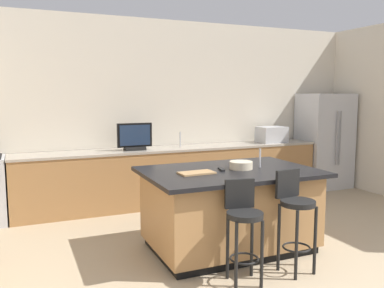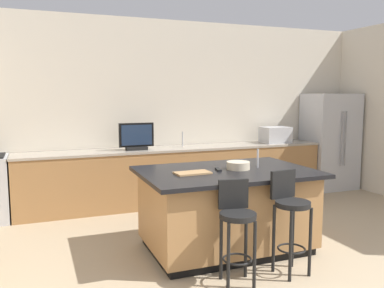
{
  "view_description": "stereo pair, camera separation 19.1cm",
  "coord_description": "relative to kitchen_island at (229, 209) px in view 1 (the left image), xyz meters",
  "views": [
    {
      "loc": [
        -2.36,
        -2.25,
        1.75
      ],
      "look_at": [
        -0.2,
        2.78,
        1.08
      ],
      "focal_mm": 37.87,
      "sensor_mm": 36.0,
      "label": 1
    },
    {
      "loc": [
        -2.19,
        -2.32,
        1.75
      ],
      "look_at": [
        -0.2,
        2.78,
        1.08
      ],
      "focal_mm": 37.87,
      "sensor_mm": 36.0,
      "label": 2
    }
  ],
  "objects": [
    {
      "name": "fruit_bowl",
      "position": [
        0.15,
        0.0,
        0.49
      ],
      "size": [
        0.26,
        0.26,
        0.09
      ],
      "primitive_type": "cylinder",
      "color": "beige",
      "rests_on": "kitchen_island"
    },
    {
      "name": "kitchen_island",
      "position": [
        0.0,
        0.0,
        0.0
      ],
      "size": [
        1.92,
        1.3,
        0.91
      ],
      "color": "black",
      "rests_on": "ground_plane"
    },
    {
      "name": "wall_back",
      "position": [
        0.21,
        2.45,
        1.01
      ],
      "size": [
        7.34,
        0.12,
        2.95
      ],
      "primitive_type": "cube",
      "color": "beige",
      "rests_on": "ground_plane"
    },
    {
      "name": "cutting_board",
      "position": [
        -0.43,
        -0.05,
        0.45
      ],
      "size": [
        0.39,
        0.22,
        0.02
      ],
      "primitive_type": "cube",
      "rotation": [
        0.0,
        0.0,
        0.05
      ],
      "color": "#A87F51",
      "rests_on": "kitchen_island"
    },
    {
      "name": "tv_monitor",
      "position": [
        -0.54,
        2.02,
        0.63
      ],
      "size": [
        0.53,
        0.16,
        0.41
      ],
      "color": "black",
      "rests_on": "counter_back"
    },
    {
      "name": "microwave",
      "position": [
        1.97,
        2.07,
        0.58
      ],
      "size": [
        0.48,
        0.36,
        0.28
      ],
      "primitive_type": "cube",
      "color": "#B7BABF",
      "rests_on": "counter_back"
    },
    {
      "name": "sink_faucet_island",
      "position": [
        0.4,
        0.0,
        0.56
      ],
      "size": [
        0.02,
        0.02,
        0.22
      ],
      "primitive_type": "cylinder",
      "color": "#B2B2B7",
      "rests_on": "kitchen_island"
    },
    {
      "name": "refrigerator",
      "position": [
        3.12,
        2.03,
        0.42
      ],
      "size": [
        0.9,
        0.72,
        1.77
      ],
      "color": "#B7BABF",
      "rests_on": "ground_plane"
    },
    {
      "name": "counter_back",
      "position": [
        0.16,
        2.07,
        -0.01
      ],
      "size": [
        5.01,
        0.62,
        0.91
      ],
      "color": "#9E7042",
      "rests_on": "ground_plane"
    },
    {
      "name": "bar_stool_left",
      "position": [
        -0.28,
        -0.79,
        0.11
      ],
      "size": [
        0.34,
        0.36,
        0.96
      ],
      "rotation": [
        0.0,
        0.0,
        -0.17
      ],
      "color": "black",
      "rests_on": "ground_plane"
    },
    {
      "name": "bar_stool_right",
      "position": [
        0.3,
        -0.79,
        0.15
      ],
      "size": [
        0.34,
        0.35,
        1.01
      ],
      "rotation": [
        0.0,
        0.0,
        0.12
      ],
      "color": "black",
      "rests_on": "ground_plane"
    },
    {
      "name": "sink_faucet_back",
      "position": [
        0.26,
        2.17,
        0.56
      ],
      "size": [
        0.02,
        0.02,
        0.24
      ],
      "primitive_type": "cylinder",
      "color": "#B2B2B7",
      "rests_on": "counter_back"
    },
    {
      "name": "tv_remote",
      "position": [
        -0.09,
        0.03,
        0.46
      ],
      "size": [
        0.08,
        0.18,
        0.02
      ],
      "primitive_type": "cube",
      "rotation": [
        0.0,
        0.0,
        -0.22
      ],
      "color": "black",
      "rests_on": "kitchen_island"
    }
  ]
}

